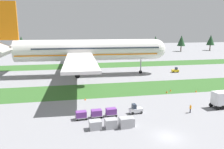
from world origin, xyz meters
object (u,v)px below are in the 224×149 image
at_px(baggage_tug, 135,109).
at_px(cargo_dolly_lead, 111,111).
at_px(cargo_dolly_third, 81,115).
at_px(pushback_tractor, 175,70).
at_px(uld_container_1, 111,123).
at_px(taxiway_marker_3, 170,90).
at_px(uld_container_2, 125,123).
at_px(uld_container_3, 128,122).
at_px(cargo_dolly_second, 96,113).
at_px(taxiway_marker_2, 167,92).
at_px(taxiway_marker_0, 196,91).
at_px(airliner, 84,50).
at_px(uld_container_0, 95,125).
at_px(taxiway_marker_1, 85,99).
at_px(ground_crew_marshaller, 190,108).

bearing_deg(baggage_tug, cargo_dolly_lead, -90.00).
distance_m(cargo_dolly_third, pushback_tractor, 53.33).
bearing_deg(cargo_dolly_lead, uld_container_1, -16.15).
height_order(baggage_tug, taxiway_marker_3, baggage_tug).
distance_m(uld_container_2, uld_container_3, 0.76).
xyz_separation_m(cargo_dolly_second, uld_container_1, (1.85, -4.84, -0.11)).
distance_m(taxiway_marker_2, taxiway_marker_3, 2.05).
bearing_deg(taxiway_marker_0, airliner, 135.34).
height_order(cargo_dolly_third, uld_container_1, uld_container_1).
bearing_deg(cargo_dolly_second, uld_container_2, 35.54).
bearing_deg(taxiway_marker_0, cargo_dolly_third, -158.68).
bearing_deg(uld_container_0, uld_container_3, 0.41).
xyz_separation_m(cargo_dolly_second, taxiway_marker_3, (21.79, 13.99, -0.67)).
relative_size(cargo_dolly_third, uld_container_0, 1.16).
bearing_deg(uld_container_1, uld_container_0, 178.51).
bearing_deg(airliner, uld_container_0, 0.48).
height_order(cargo_dolly_lead, uld_container_0, cargo_dolly_lead).
bearing_deg(cargo_dolly_second, uld_container_0, -14.15).
height_order(uld_container_2, taxiway_marker_2, uld_container_2).
height_order(baggage_tug, taxiway_marker_1, baggage_tug).
bearing_deg(cargo_dolly_second, pushback_tractor, 132.39).
height_order(taxiway_marker_0, taxiway_marker_2, taxiway_marker_2).
bearing_deg(taxiway_marker_0, uld_container_1, -147.50).
relative_size(cargo_dolly_lead, pushback_tractor, 0.87).
bearing_deg(cargo_dolly_third, baggage_tug, 90.00).
bearing_deg(uld_container_1, taxiway_marker_3, 43.38).
bearing_deg(uld_container_2, uld_container_0, 176.09).
xyz_separation_m(baggage_tug, pushback_tractor, (27.00, 36.76, 0.00)).
distance_m(cargo_dolly_second, uld_container_2, 6.70).
bearing_deg(uld_container_2, cargo_dolly_third, 145.85).
distance_m(airliner, taxiway_marker_3, 33.77).
height_order(baggage_tug, cargo_dolly_second, baggage_tug).
relative_size(uld_container_1, taxiway_marker_3, 3.96).
bearing_deg(uld_container_3, airliner, 95.60).
xyz_separation_m(airliner, uld_container_0, (-1.49, -43.63, -8.27)).
distance_m(uld_container_2, taxiway_marker_1, 16.94).
relative_size(cargo_dolly_second, uld_container_3, 1.16).
relative_size(cargo_dolly_second, cargo_dolly_third, 1.00).
height_order(cargo_dolly_second, taxiway_marker_0, cargo_dolly_second).
bearing_deg(taxiway_marker_0, taxiway_marker_1, -178.05).
relative_size(cargo_dolly_third, uld_container_2, 1.16).
bearing_deg(taxiway_marker_3, cargo_dolly_lead, -143.93).
relative_size(cargo_dolly_lead, cargo_dolly_second, 1.00).
relative_size(taxiway_marker_0, taxiway_marker_3, 1.13).
xyz_separation_m(baggage_tug, cargo_dolly_lead, (-5.01, -0.40, 0.10)).
distance_m(airliner, cargo_dolly_third, 40.08).
bearing_deg(uld_container_3, taxiway_marker_3, 48.05).
distance_m(ground_crew_marshaller, uld_container_1, 17.36).
height_order(pushback_tractor, taxiway_marker_3, pushback_tractor).
relative_size(airliner, ground_crew_marshaller, 42.32).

